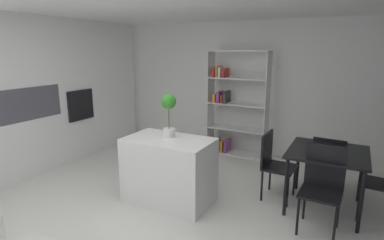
{
  "coord_description": "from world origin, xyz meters",
  "views": [
    {
      "loc": [
        2.02,
        -2.83,
        2.06
      ],
      "look_at": [
        0.22,
        0.55,
        1.17
      ],
      "focal_mm": 28.74,
      "sensor_mm": 36.0,
      "label": 1
    }
  ],
  "objects_px": {
    "built_in_oven": "(81,105)",
    "kitchen_island": "(169,170)",
    "dining_table": "(328,157)",
    "potted_plant_on_island": "(169,110)",
    "open_bookshelf": "(232,106)",
    "dining_chair_far": "(329,159)",
    "dining_chair_near": "(323,181)",
    "dining_chair_island_side": "(273,159)"
  },
  "relations": [
    {
      "from": "dining_chair_near",
      "to": "open_bookshelf",
      "type": "bearing_deg",
      "value": 135.11
    },
    {
      "from": "dining_chair_far",
      "to": "dining_chair_near",
      "type": "distance_m",
      "value": 1.02
    },
    {
      "from": "built_in_oven",
      "to": "open_bookshelf",
      "type": "xyz_separation_m",
      "value": [
        2.41,
        1.57,
        -0.07
      ]
    },
    {
      "from": "kitchen_island",
      "to": "dining_table",
      "type": "relative_size",
      "value": 1.2
    },
    {
      "from": "open_bookshelf",
      "to": "dining_table",
      "type": "bearing_deg",
      "value": -38.73
    },
    {
      "from": "dining_table",
      "to": "kitchen_island",
      "type": "bearing_deg",
      "value": -158.09
    },
    {
      "from": "dining_table",
      "to": "dining_chair_far",
      "type": "distance_m",
      "value": 0.55
    },
    {
      "from": "potted_plant_on_island",
      "to": "built_in_oven",
      "type": "bearing_deg",
      "value": 165.55
    },
    {
      "from": "dining_table",
      "to": "dining_chair_near",
      "type": "distance_m",
      "value": 0.52
    },
    {
      "from": "dining_table",
      "to": "dining_chair_near",
      "type": "xyz_separation_m",
      "value": [
        0.0,
        -0.5,
        -0.13
      ]
    },
    {
      "from": "built_in_oven",
      "to": "kitchen_island",
      "type": "xyz_separation_m",
      "value": [
        2.37,
        -0.69,
        -0.59
      ]
    },
    {
      "from": "built_in_oven",
      "to": "dining_chair_far",
      "type": "relative_size",
      "value": 0.68
    },
    {
      "from": "kitchen_island",
      "to": "dining_chair_near",
      "type": "bearing_deg",
      "value": 7.88
    },
    {
      "from": "potted_plant_on_island",
      "to": "dining_chair_near",
      "type": "relative_size",
      "value": 0.6
    },
    {
      "from": "built_in_oven",
      "to": "kitchen_island",
      "type": "height_order",
      "value": "built_in_oven"
    },
    {
      "from": "dining_table",
      "to": "open_bookshelf",
      "type": "bearing_deg",
      "value": 141.27
    },
    {
      "from": "dining_chair_near",
      "to": "kitchen_island",
      "type": "bearing_deg",
      "value": -170.08
    },
    {
      "from": "potted_plant_on_island",
      "to": "dining_table",
      "type": "bearing_deg",
      "value": 19.23
    },
    {
      "from": "open_bookshelf",
      "to": "potted_plant_on_island",
      "type": "bearing_deg",
      "value": -92.37
    },
    {
      "from": "potted_plant_on_island",
      "to": "dining_chair_near",
      "type": "distance_m",
      "value": 2.08
    },
    {
      "from": "potted_plant_on_island",
      "to": "dining_chair_island_side",
      "type": "relative_size",
      "value": 0.63
    },
    {
      "from": "dining_chair_island_side",
      "to": "open_bookshelf",
      "type": "bearing_deg",
      "value": 40.2
    },
    {
      "from": "dining_chair_far",
      "to": "dining_chair_island_side",
      "type": "relative_size",
      "value": 0.9
    },
    {
      "from": "built_in_oven",
      "to": "kitchen_island",
      "type": "bearing_deg",
      "value": -16.15
    },
    {
      "from": "potted_plant_on_island",
      "to": "open_bookshelf",
      "type": "height_order",
      "value": "open_bookshelf"
    },
    {
      "from": "built_in_oven",
      "to": "dining_table",
      "type": "xyz_separation_m",
      "value": [
        4.28,
        0.08,
        -0.33
      ]
    },
    {
      "from": "built_in_oven",
      "to": "dining_table",
      "type": "bearing_deg",
      "value": 1.09
    },
    {
      "from": "kitchen_island",
      "to": "potted_plant_on_island",
      "type": "bearing_deg",
      "value": 116.41
    },
    {
      "from": "open_bookshelf",
      "to": "dining_table",
      "type": "height_order",
      "value": "open_bookshelf"
    },
    {
      "from": "dining_chair_near",
      "to": "dining_chair_island_side",
      "type": "height_order",
      "value": "dining_chair_near"
    },
    {
      "from": "built_in_oven",
      "to": "open_bookshelf",
      "type": "distance_m",
      "value": 2.88
    },
    {
      "from": "dining_table",
      "to": "dining_chair_island_side",
      "type": "relative_size",
      "value": 1.05
    },
    {
      "from": "kitchen_island",
      "to": "open_bookshelf",
      "type": "bearing_deg",
      "value": 88.81
    },
    {
      "from": "dining_chair_island_side",
      "to": "built_in_oven",
      "type": "bearing_deg",
      "value": 93.33
    },
    {
      "from": "built_in_oven",
      "to": "potted_plant_on_island",
      "type": "xyz_separation_m",
      "value": [
        2.32,
        -0.6,
        0.22
      ]
    },
    {
      "from": "dining_table",
      "to": "dining_chair_near",
      "type": "bearing_deg",
      "value": -89.57
    },
    {
      "from": "built_in_oven",
      "to": "dining_table",
      "type": "height_order",
      "value": "built_in_oven"
    },
    {
      "from": "dining_chair_far",
      "to": "dining_chair_near",
      "type": "xyz_separation_m",
      "value": [
        0.01,
        -1.02,
        0.07
      ]
    },
    {
      "from": "dining_chair_near",
      "to": "dining_chair_island_side",
      "type": "distance_m",
      "value": 0.86
    },
    {
      "from": "kitchen_island",
      "to": "dining_chair_far",
      "type": "distance_m",
      "value": 2.3
    },
    {
      "from": "built_in_oven",
      "to": "dining_chair_far",
      "type": "bearing_deg",
      "value": 7.99
    },
    {
      "from": "potted_plant_on_island",
      "to": "dining_chair_far",
      "type": "xyz_separation_m",
      "value": [
        1.95,
        1.2,
        -0.74
      ]
    }
  ]
}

